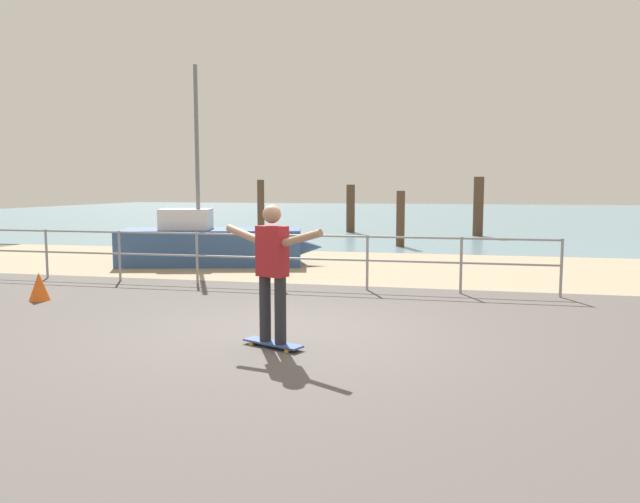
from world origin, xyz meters
The scene contains 12 objects.
ground_plane centered at (0.00, -1.00, 0.00)m, with size 24.00×10.00×0.04m, color #514C49.
beach_strip centered at (0.00, 7.00, 0.00)m, with size 24.00×6.00×0.04m, color tan.
sea_surface centered at (0.00, 35.00, 0.00)m, with size 72.00×50.00×0.04m, color slate.
railing_fence centered at (-2.00, 3.60, 0.70)m, with size 11.96×0.05×1.05m.
sailboat centered at (-3.57, 6.45, 0.52)m, with size 5.07×2.40×4.84m.
skateboard centered at (0.02, -0.65, 0.07)m, with size 0.81×0.50×0.08m.
skateboarder centered at (0.02, -0.65, 1.02)m, with size 1.36×0.66×1.65m.
groyne_post_0 centered at (-4.76, 13.52, 1.09)m, with size 0.26×0.26×2.18m, color #513826.
groyne_post_1 centered at (-2.17, 17.71, 1.01)m, with size 0.36×0.36×2.02m, color #513826.
groyne_post_2 centered at (0.43, 12.03, 0.90)m, with size 0.27×0.27×1.81m, color #513826.
groyne_post_3 centered at (3.03, 16.85, 1.16)m, with size 0.39×0.39×2.32m, color #513826.
traffic_cone centered at (-4.73, 1.36, 0.25)m, with size 0.36×0.36×0.50m, color #E55919.
Camera 1 is at (2.12, -7.46, 1.95)m, focal length 33.88 mm.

